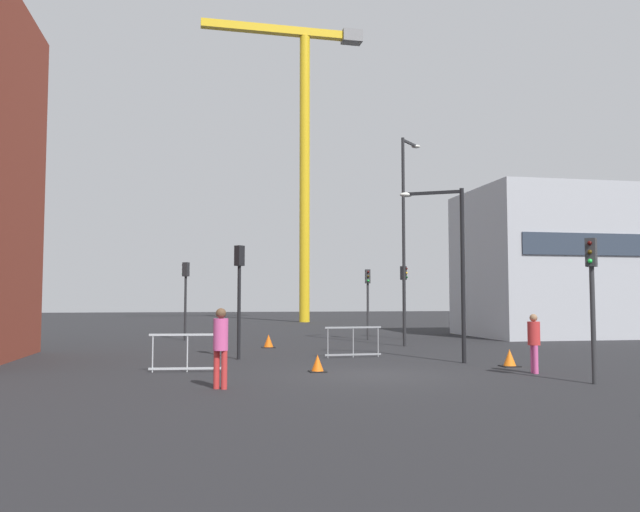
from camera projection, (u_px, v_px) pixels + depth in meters
The scene contains 17 objects.
ground at pixel (374, 375), 17.32m from camera, with size 160.00×160.00×0.00m, color black.
office_block at pixel (554, 263), 35.24m from camera, with size 9.25×7.51×8.01m.
construction_crane at pixel (303, 133), 56.37m from camera, with size 14.44×1.41×26.35m.
streetlamp_tall at pixel (405, 227), 28.09m from camera, with size 1.23×1.16×9.18m.
streetlamp_short at pixel (452, 255), 20.80m from camera, with size 1.90×1.08×5.67m.
traffic_light_median at pixel (404, 290), 32.74m from camera, with size 0.38×0.36×3.72m.
traffic_light_crosswalk at pixel (368, 292), 31.95m from camera, with size 0.27×0.38×3.52m.
traffic_light_far at pixel (185, 288), 31.57m from camera, with size 0.39×0.35×3.86m.
traffic_light_corner at pixel (239, 283), 21.88m from camera, with size 0.37×0.37×3.89m.
traffic_light_island at pixel (592, 285), 15.62m from camera, with size 0.37×0.37×3.56m.
pedestrian_walking at pixel (221, 341), 14.70m from camera, with size 0.34×0.34×1.85m.
pedestrian_waiting at pixel (534, 339), 17.72m from camera, with size 0.34×0.34×1.64m.
safety_barrier_left_run at pixel (353, 341), 22.45m from camera, with size 2.05×0.17×1.08m.
safety_barrier_right_run at pixel (187, 352), 18.01m from camera, with size 2.14×0.27×1.08m.
traffic_cone_striped at pixel (318, 364), 18.02m from camera, with size 0.48×0.48×0.48m.
traffic_cone_on_verge at pixel (510, 359), 19.42m from camera, with size 0.52×0.52×0.53m.
traffic_cone_orange at pixel (269, 342), 26.81m from camera, with size 0.55×0.55×0.56m.
Camera 1 is at (-4.71, -16.92, 2.09)m, focal length 35.80 mm.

